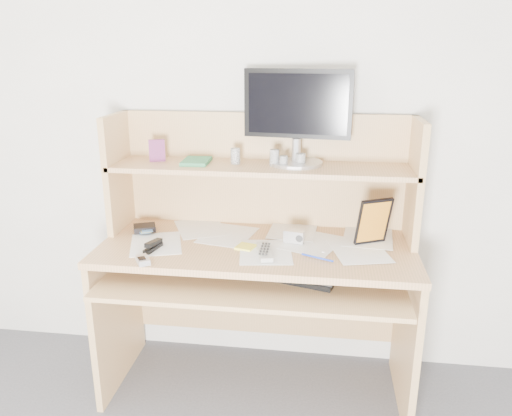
# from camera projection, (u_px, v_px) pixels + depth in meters

# --- Properties ---
(back_wall) EXTENTS (3.60, 0.04, 2.50)m
(back_wall) POSITION_uv_depth(u_px,v_px,m) (266.00, 123.00, 2.38)
(back_wall) COLOR silver
(back_wall) RESTS_ON floor
(desk) EXTENTS (1.40, 0.70, 1.30)m
(desk) POSITION_uv_depth(u_px,v_px,m) (259.00, 249.00, 2.32)
(desk) COLOR tan
(desk) RESTS_ON floor
(paper_clutter) EXTENTS (1.32, 0.54, 0.01)m
(paper_clutter) POSITION_uv_depth(u_px,v_px,m) (257.00, 244.00, 2.23)
(paper_clutter) COLOR silver
(paper_clutter) RESTS_ON desk
(keyboard) EXTENTS (0.50, 0.29, 0.03)m
(keyboard) POSITION_uv_depth(u_px,v_px,m) (283.00, 271.00, 2.16)
(keyboard) COLOR black
(keyboard) RESTS_ON desk
(tv_remote) EXTENTS (0.09, 0.20, 0.02)m
(tv_remote) POSITION_uv_depth(u_px,v_px,m) (265.00, 252.00, 2.11)
(tv_remote) COLOR #A0A19C
(tv_remote) RESTS_ON paper_clutter
(flip_phone) EXTENTS (0.09, 0.10, 0.02)m
(flip_phone) POSITION_uv_depth(u_px,v_px,m) (143.00, 259.00, 2.03)
(flip_phone) COLOR silver
(flip_phone) RESTS_ON paper_clutter
(stapler) EXTENTS (0.06, 0.12, 0.04)m
(stapler) POSITION_uv_depth(u_px,v_px,m) (153.00, 245.00, 2.16)
(stapler) COLOR black
(stapler) RESTS_ON paper_clutter
(wallet) EXTENTS (0.13, 0.12, 0.03)m
(wallet) POSITION_uv_depth(u_px,v_px,m) (145.00, 228.00, 2.38)
(wallet) COLOR black
(wallet) RESTS_ON paper_clutter
(sticky_note_pad) EXTENTS (0.10, 0.10, 0.01)m
(sticky_note_pad) POSITION_uv_depth(u_px,v_px,m) (246.00, 247.00, 2.19)
(sticky_note_pad) COLOR #FDE542
(sticky_note_pad) RESTS_ON desk
(digital_camera) EXTENTS (0.10, 0.05, 0.06)m
(digital_camera) POSITION_uv_depth(u_px,v_px,m) (294.00, 237.00, 2.23)
(digital_camera) COLOR silver
(digital_camera) RESTS_ON paper_clutter
(game_case) EXTENTS (0.14, 0.08, 0.22)m
(game_case) POSITION_uv_depth(u_px,v_px,m) (374.00, 221.00, 2.19)
(game_case) COLOR black
(game_case) RESTS_ON paper_clutter
(blue_pen) EXTENTS (0.13, 0.07, 0.01)m
(blue_pen) POSITION_uv_depth(u_px,v_px,m) (317.00, 258.00, 2.07)
(blue_pen) COLOR #1633AC
(blue_pen) RESTS_ON paper_clutter
(card_box) EXTENTS (0.08, 0.05, 0.10)m
(card_box) POSITION_uv_depth(u_px,v_px,m) (157.00, 151.00, 2.33)
(card_box) COLOR maroon
(card_box) RESTS_ON desk
(shelf_book) EXTENTS (0.12, 0.17, 0.02)m
(shelf_book) POSITION_uv_depth(u_px,v_px,m) (196.00, 161.00, 2.31)
(shelf_book) COLOR #378B50
(shelf_book) RESTS_ON desk
(chip_stack_a) EXTENTS (0.04, 0.04, 0.05)m
(chip_stack_a) POSITION_uv_depth(u_px,v_px,m) (284.00, 161.00, 2.23)
(chip_stack_a) COLOR black
(chip_stack_a) RESTS_ON desk
(chip_stack_b) EXTENTS (0.05, 0.05, 0.07)m
(chip_stack_b) POSITION_uv_depth(u_px,v_px,m) (235.00, 156.00, 2.29)
(chip_stack_b) COLOR silver
(chip_stack_b) RESTS_ON desk
(chip_stack_c) EXTENTS (0.05, 0.05, 0.06)m
(chip_stack_c) POSITION_uv_depth(u_px,v_px,m) (300.00, 160.00, 2.25)
(chip_stack_c) COLOR black
(chip_stack_c) RESTS_ON desk
(chip_stack_d) EXTENTS (0.04, 0.04, 0.07)m
(chip_stack_d) POSITION_uv_depth(u_px,v_px,m) (274.00, 158.00, 2.24)
(chip_stack_d) COLOR white
(chip_stack_d) RESTS_ON desk
(monitor) EXTENTS (0.49, 0.24, 0.42)m
(monitor) POSITION_uv_depth(u_px,v_px,m) (297.00, 114.00, 2.24)
(monitor) COLOR #BCBCC1
(monitor) RESTS_ON desk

